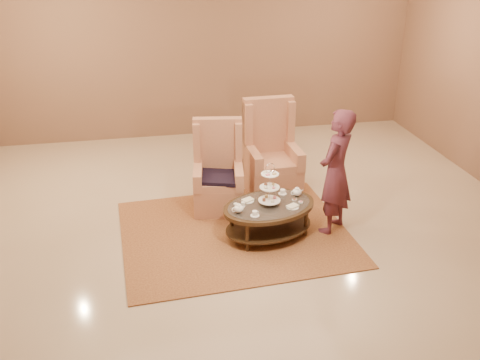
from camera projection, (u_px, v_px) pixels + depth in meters
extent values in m
plane|color=#C0AB8E|center=(247.00, 235.00, 7.04)|extent=(8.00, 8.00, 0.00)
cube|color=silver|center=(247.00, 235.00, 7.04)|extent=(8.00, 8.00, 0.02)
cube|color=#866049|center=(203.00, 43.00, 9.86)|extent=(8.00, 0.04, 3.50)
cube|color=#A16B39|center=(235.00, 233.00, 7.08)|extent=(3.05, 2.59, 0.02)
cylinder|color=black|center=(247.00, 238.00, 6.59)|extent=(0.06, 0.06, 0.41)
cylinder|color=black|center=(306.00, 222.00, 6.93)|extent=(0.06, 0.06, 0.41)
cylinder|color=black|center=(232.00, 222.00, 6.95)|extent=(0.06, 0.06, 0.41)
cylinder|color=black|center=(288.00, 208.00, 7.29)|extent=(0.06, 0.06, 0.41)
cylinder|color=silver|center=(270.00, 186.00, 6.72)|extent=(0.01, 0.01, 0.51)
torus|color=silver|center=(270.00, 168.00, 6.61)|extent=(0.13, 0.04, 0.13)
cylinder|color=white|center=(269.00, 200.00, 6.80)|extent=(0.35, 0.35, 0.01)
cylinder|color=white|center=(270.00, 187.00, 6.73)|extent=(0.31, 0.31, 0.01)
cylinder|color=white|center=(270.00, 174.00, 6.65)|extent=(0.28, 0.28, 0.01)
cylinder|color=#D46D7A|center=(275.00, 197.00, 6.83)|extent=(0.05, 0.05, 0.03)
cylinder|color=tan|center=(266.00, 196.00, 6.86)|extent=(0.05, 0.05, 0.03)
cylinder|color=brown|center=(264.00, 200.00, 6.76)|extent=(0.05, 0.05, 0.03)
cylinder|color=beige|center=(272.00, 201.00, 6.73)|extent=(0.05, 0.05, 0.03)
ellipsoid|color=tan|center=(273.00, 184.00, 6.76)|extent=(0.06, 0.06, 0.03)
ellipsoid|color=brown|center=(266.00, 184.00, 6.76)|extent=(0.06, 0.06, 0.03)
ellipsoid|color=beige|center=(266.00, 187.00, 6.67)|extent=(0.06, 0.06, 0.03)
ellipsoid|color=#D46D7A|center=(274.00, 187.00, 6.67)|extent=(0.06, 0.06, 0.03)
cube|color=brown|center=(272.00, 171.00, 6.69)|extent=(0.05, 0.04, 0.02)
cube|color=beige|center=(266.00, 172.00, 6.67)|extent=(0.05, 0.04, 0.02)
cube|color=#D46D7A|center=(268.00, 175.00, 6.59)|extent=(0.05, 0.04, 0.02)
cube|color=tan|center=(274.00, 174.00, 6.62)|extent=(0.05, 0.04, 0.02)
ellipsoid|color=white|center=(239.00, 209.00, 6.61)|extent=(0.15, 0.15, 0.10)
cylinder|color=white|center=(239.00, 205.00, 6.59)|extent=(0.07, 0.07, 0.01)
sphere|color=white|center=(239.00, 204.00, 6.58)|extent=(0.03, 0.03, 0.02)
cone|color=white|center=(244.00, 207.00, 6.64)|extent=(0.08, 0.04, 0.05)
torus|color=white|center=(234.00, 210.00, 6.58)|extent=(0.07, 0.03, 0.07)
ellipsoid|color=white|center=(297.00, 192.00, 7.03)|extent=(0.15, 0.15, 0.10)
cylinder|color=white|center=(297.00, 188.00, 7.01)|extent=(0.07, 0.07, 0.01)
sphere|color=white|center=(297.00, 188.00, 7.00)|extent=(0.03, 0.03, 0.02)
cone|color=white|center=(302.00, 190.00, 7.06)|extent=(0.08, 0.04, 0.05)
torus|color=white|center=(293.00, 193.00, 7.00)|extent=(0.07, 0.03, 0.07)
cylinder|color=white|center=(255.00, 215.00, 6.56)|extent=(0.14, 0.14, 0.01)
cylinder|color=white|center=(255.00, 213.00, 6.54)|extent=(0.08, 0.08, 0.06)
torus|color=white|center=(258.00, 212.00, 6.56)|extent=(0.04, 0.02, 0.04)
cylinder|color=white|center=(282.00, 194.00, 7.10)|extent=(0.14, 0.14, 0.01)
cylinder|color=white|center=(282.00, 191.00, 7.09)|extent=(0.08, 0.08, 0.06)
torus|color=white|center=(285.00, 191.00, 7.10)|extent=(0.04, 0.02, 0.04)
cylinder|color=white|center=(248.00, 201.00, 6.91)|extent=(0.20, 0.20, 0.01)
cube|color=beige|center=(248.00, 200.00, 6.90)|extent=(0.17, 0.16, 0.02)
cylinder|color=white|center=(292.00, 207.00, 6.75)|extent=(0.20, 0.20, 0.01)
cube|color=beige|center=(293.00, 206.00, 6.75)|extent=(0.17, 0.16, 0.02)
cylinder|color=white|center=(243.00, 204.00, 6.77)|extent=(0.06, 0.06, 0.06)
cylinder|color=white|center=(301.00, 202.00, 6.87)|extent=(0.07, 0.07, 0.01)
cylinder|color=#D46D7A|center=(301.00, 201.00, 6.86)|extent=(0.05, 0.05, 0.01)
cylinder|color=white|center=(294.00, 200.00, 6.93)|extent=(0.07, 0.07, 0.01)
cylinder|color=brown|center=(294.00, 199.00, 6.92)|extent=(0.05, 0.05, 0.01)
cylinder|color=white|center=(236.00, 204.00, 6.82)|extent=(0.07, 0.07, 0.01)
cylinder|color=beige|center=(236.00, 203.00, 6.81)|extent=(0.05, 0.05, 0.01)
cube|color=tan|center=(219.00, 196.00, 7.62)|extent=(0.78, 0.78, 0.41)
cube|color=tan|center=(218.00, 181.00, 7.47)|extent=(0.66, 0.66, 0.10)
cube|color=tan|center=(218.00, 160.00, 7.70)|extent=(0.70, 0.24, 1.27)
cube|color=tan|center=(197.00, 142.00, 7.53)|extent=(0.13, 0.23, 0.59)
cube|color=tan|center=(238.00, 142.00, 7.55)|extent=(0.13, 0.23, 0.59)
cube|color=tan|center=(198.00, 176.00, 7.43)|extent=(0.21, 0.63, 0.25)
cube|color=tan|center=(239.00, 176.00, 7.45)|extent=(0.21, 0.63, 0.25)
cube|color=black|center=(218.00, 177.00, 7.42)|extent=(0.66, 0.62, 0.06)
cube|color=tan|center=(272.00, 179.00, 8.10)|extent=(0.78, 0.78, 0.46)
cube|color=tan|center=(274.00, 163.00, 7.93)|extent=(0.67, 0.67, 0.11)
cube|color=tan|center=(267.00, 142.00, 8.17)|extent=(0.76, 0.18, 1.41)
cube|color=tan|center=(248.00, 124.00, 7.93)|extent=(0.12, 0.24, 0.65)
cube|color=tan|center=(289.00, 121.00, 8.06)|extent=(0.12, 0.24, 0.65)
cube|color=tan|center=(253.00, 159.00, 7.83)|extent=(0.15, 0.69, 0.28)
cube|color=tan|center=(294.00, 156.00, 7.96)|extent=(0.15, 0.69, 0.28)
imported|color=#542430|center=(336.00, 172.00, 6.82)|extent=(0.72, 0.71, 1.68)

